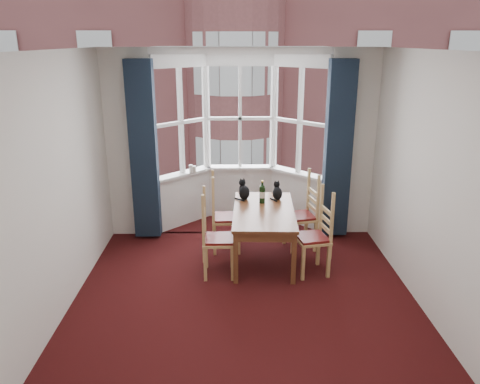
{
  "coord_description": "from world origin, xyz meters",
  "views": [
    {
      "loc": [
        -0.15,
        -4.6,
        2.89
      ],
      "look_at": [
        -0.04,
        1.05,
        1.05
      ],
      "focal_mm": 35.0,
      "sensor_mm": 36.0,
      "label": 1
    }
  ],
  "objects_px": {
    "cat_left": "(244,191)",
    "candle_tall": "(191,169)",
    "chair_left_far": "(220,219)",
    "chair_right_near": "(319,238)",
    "candle_short": "(194,169)",
    "dining_table": "(264,215)",
    "chair_left_near": "(212,240)",
    "chair_right_far": "(306,217)",
    "wine_bottle": "(262,193)",
    "cat_right": "(277,192)"
  },
  "relations": [
    {
      "from": "chair_left_far",
      "to": "cat_left",
      "type": "bearing_deg",
      "value": 23.99
    },
    {
      "from": "chair_left_far",
      "to": "cat_right",
      "type": "height_order",
      "value": "cat_right"
    },
    {
      "from": "dining_table",
      "to": "wine_bottle",
      "type": "height_order",
      "value": "wine_bottle"
    },
    {
      "from": "chair_left_near",
      "to": "chair_right_near",
      "type": "relative_size",
      "value": 1.0
    },
    {
      "from": "dining_table",
      "to": "chair_left_near",
      "type": "height_order",
      "value": "chair_left_near"
    },
    {
      "from": "dining_table",
      "to": "cat_left",
      "type": "bearing_deg",
      "value": 119.41
    },
    {
      "from": "cat_left",
      "to": "chair_left_far",
      "type": "bearing_deg",
      "value": -156.01
    },
    {
      "from": "chair_left_far",
      "to": "candle_tall",
      "type": "distance_m",
      "value": 1.2
    },
    {
      "from": "chair_left_near",
      "to": "chair_left_far",
      "type": "distance_m",
      "value": 0.75
    },
    {
      "from": "cat_left",
      "to": "wine_bottle",
      "type": "xyz_separation_m",
      "value": [
        0.25,
        -0.17,
        0.03
      ]
    },
    {
      "from": "candle_tall",
      "to": "candle_short",
      "type": "bearing_deg",
      "value": 30.13
    },
    {
      "from": "chair_left_far",
      "to": "chair_right_far",
      "type": "distance_m",
      "value": 1.24
    },
    {
      "from": "chair_left_near",
      "to": "cat_right",
      "type": "distance_m",
      "value": 1.32
    },
    {
      "from": "cat_left",
      "to": "cat_right",
      "type": "bearing_deg",
      "value": -2.3
    },
    {
      "from": "chair_right_far",
      "to": "candle_short",
      "type": "distance_m",
      "value": 1.98
    },
    {
      "from": "dining_table",
      "to": "chair_left_near",
      "type": "bearing_deg",
      "value": -146.93
    },
    {
      "from": "chair_left_far",
      "to": "cat_right",
      "type": "distance_m",
      "value": 0.9
    },
    {
      "from": "cat_right",
      "to": "wine_bottle",
      "type": "distance_m",
      "value": 0.27
    },
    {
      "from": "candle_short",
      "to": "wine_bottle",
      "type": "bearing_deg",
      "value": -45.66
    },
    {
      "from": "cat_right",
      "to": "chair_right_far",
      "type": "bearing_deg",
      "value": -10.01
    },
    {
      "from": "candle_tall",
      "to": "cat_left",
      "type": "bearing_deg",
      "value": -45.77
    },
    {
      "from": "chair_left_near",
      "to": "candle_short",
      "type": "bearing_deg",
      "value": 100.66
    },
    {
      "from": "chair_right_near",
      "to": "cat_left",
      "type": "bearing_deg",
      "value": 137.2
    },
    {
      "from": "chair_left_far",
      "to": "candle_tall",
      "type": "xyz_separation_m",
      "value": [
        -0.48,
        1.0,
        0.46
      ]
    },
    {
      "from": "dining_table",
      "to": "wine_bottle",
      "type": "relative_size",
      "value": 4.79
    },
    {
      "from": "chair_right_near",
      "to": "candle_tall",
      "type": "xyz_separation_m",
      "value": [
        -1.76,
        1.71,
        0.46
      ]
    },
    {
      "from": "cat_left",
      "to": "wine_bottle",
      "type": "height_order",
      "value": "wine_bottle"
    },
    {
      "from": "chair_right_near",
      "to": "candle_short",
      "type": "bearing_deg",
      "value": 134.42
    },
    {
      "from": "cat_left",
      "to": "candle_tall",
      "type": "xyz_separation_m",
      "value": [
        -0.82,
        0.85,
        0.11
      ]
    },
    {
      "from": "chair_left_near",
      "to": "wine_bottle",
      "type": "distance_m",
      "value": 1.08
    },
    {
      "from": "cat_left",
      "to": "candle_short",
      "type": "xyz_separation_m",
      "value": [
        -0.77,
        0.88,
        0.09
      ]
    },
    {
      "from": "chair_left_far",
      "to": "cat_right",
      "type": "relative_size",
      "value": 3.4
    },
    {
      "from": "chair_left_far",
      "to": "candle_tall",
      "type": "height_order",
      "value": "candle_tall"
    },
    {
      "from": "chair_right_near",
      "to": "chair_right_far",
      "type": "xyz_separation_m",
      "value": [
        -0.04,
        0.77,
        0.0
      ]
    },
    {
      "from": "dining_table",
      "to": "candle_short",
      "type": "distance_m",
      "value": 1.7
    },
    {
      "from": "candle_tall",
      "to": "chair_left_far",
      "type": "bearing_deg",
      "value": -64.6
    },
    {
      "from": "candle_tall",
      "to": "chair_left_near",
      "type": "bearing_deg",
      "value": -77.54
    },
    {
      "from": "dining_table",
      "to": "chair_right_near",
      "type": "xyz_separation_m",
      "value": [
        0.68,
        -0.41,
        -0.16
      ]
    },
    {
      "from": "chair_left_near",
      "to": "chair_right_far",
      "type": "xyz_separation_m",
      "value": [
        1.33,
        0.81,
        0.0
      ]
    },
    {
      "from": "chair_right_far",
      "to": "wine_bottle",
      "type": "relative_size",
      "value": 2.84
    },
    {
      "from": "wine_bottle",
      "to": "candle_tall",
      "type": "relative_size",
      "value": 2.43
    },
    {
      "from": "candle_short",
      "to": "dining_table",
      "type": "bearing_deg",
      "value": -52.3
    },
    {
      "from": "cat_right",
      "to": "candle_short",
      "type": "xyz_separation_m",
      "value": [
        -1.25,
        0.9,
        0.11
      ]
    },
    {
      "from": "dining_table",
      "to": "chair_right_near",
      "type": "height_order",
      "value": "chair_right_near"
    },
    {
      "from": "chair_right_near",
      "to": "candle_short",
      "type": "distance_m",
      "value": 2.48
    },
    {
      "from": "chair_left_far",
      "to": "cat_left",
      "type": "xyz_separation_m",
      "value": [
        0.35,
        0.15,
        0.36
      ]
    },
    {
      "from": "cat_left",
      "to": "candle_tall",
      "type": "height_order",
      "value": "cat_left"
    },
    {
      "from": "dining_table",
      "to": "candle_short",
      "type": "bearing_deg",
      "value": 127.7
    },
    {
      "from": "cat_left",
      "to": "chair_right_near",
      "type": "bearing_deg",
      "value": -42.8
    },
    {
      "from": "chair_left_near",
      "to": "chair_right_near",
      "type": "bearing_deg",
      "value": 1.62
    }
  ]
}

